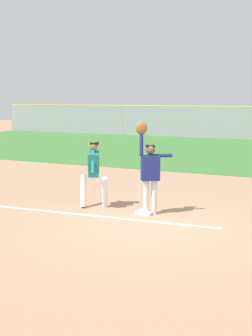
{
  "coord_description": "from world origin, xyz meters",
  "views": [
    {
      "loc": [
        3.49,
        -8.9,
        2.86
      ],
      "look_at": [
        -1.05,
        1.28,
        1.05
      ],
      "focal_mm": 47.27,
      "sensor_mm": 36.0,
      "label": 1
    }
  ],
  "objects_px": {
    "parked_car_white": "(165,124)",
    "parked_car_silver": "(236,126)",
    "baseball": "(140,133)",
    "first_base": "(145,212)",
    "runner": "(94,170)",
    "fielder": "(149,169)"
  },
  "relations": [
    {
      "from": "fielder",
      "to": "baseball",
      "type": "xyz_separation_m",
      "value": [
        -0.24,
        -0.03,
        0.88
      ]
    },
    {
      "from": "parked_car_silver",
      "to": "parked_car_white",
      "type": "bearing_deg",
      "value": -179.58
    },
    {
      "from": "fielder",
      "to": "parked_car_silver",
      "type": "relative_size",
      "value": 0.51
    },
    {
      "from": "fielder",
      "to": "first_base",
      "type": "bearing_deg",
      "value": 62.12
    },
    {
      "from": "parked_car_white",
      "to": "parked_car_silver",
      "type": "bearing_deg",
      "value": -3.66
    },
    {
      "from": "baseball",
      "to": "parked_car_silver",
      "type": "relative_size",
      "value": 0.02
    },
    {
      "from": "first_base",
      "to": "runner",
      "type": "distance_m",
      "value": 1.74
    },
    {
      "from": "runner",
      "to": "baseball",
      "type": "height_order",
      "value": "baseball"
    },
    {
      "from": "fielder",
      "to": "parked_car_white",
      "type": "relative_size",
      "value": 0.5
    },
    {
      "from": "parked_car_white",
      "to": "parked_car_silver",
      "type": "xyz_separation_m",
      "value": [
        5.54,
        0.24,
        0.0
      ]
    },
    {
      "from": "baseball",
      "to": "parked_car_white",
      "type": "height_order",
      "value": "baseball"
    },
    {
      "from": "first_base",
      "to": "parked_car_silver",
      "type": "height_order",
      "value": "parked_car_silver"
    },
    {
      "from": "runner",
      "to": "parked_car_white",
      "type": "bearing_deg",
      "value": 79.92
    },
    {
      "from": "runner",
      "to": "first_base",
      "type": "bearing_deg",
      "value": -26.67
    },
    {
      "from": "fielder",
      "to": "baseball",
      "type": "height_order",
      "value": "fielder"
    },
    {
      "from": "baseball",
      "to": "parked_car_white",
      "type": "bearing_deg",
      "value": 107.68
    },
    {
      "from": "runner",
      "to": "parked_car_silver",
      "type": "height_order",
      "value": "runner"
    },
    {
      "from": "first_base",
      "to": "fielder",
      "type": "xyz_separation_m",
      "value": [
        0.1,
        0.01,
        1.08
      ]
    },
    {
      "from": "first_base",
      "to": "fielder",
      "type": "bearing_deg",
      "value": 3.11
    },
    {
      "from": "first_base",
      "to": "parked_car_white",
      "type": "height_order",
      "value": "parked_car_white"
    },
    {
      "from": "parked_car_white",
      "to": "parked_car_silver",
      "type": "distance_m",
      "value": 5.55
    },
    {
      "from": "fielder",
      "to": "parked_car_silver",
      "type": "bearing_deg",
      "value": -25.55
    }
  ]
}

